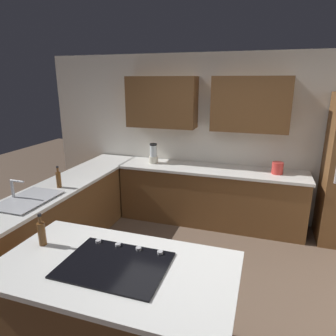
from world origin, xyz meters
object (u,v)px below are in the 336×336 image
at_px(blender, 153,155).
at_px(sink_unit, 27,199).
at_px(kettle, 277,168).
at_px(cooktop, 115,264).
at_px(oil_bottle, 42,233).
at_px(dish_soap_bottle, 59,179).

bearing_deg(blender, sink_unit, 68.02).
xyz_separation_m(sink_unit, kettle, (-2.68, -1.93, 0.07)).
xyz_separation_m(cooktop, blender, (0.72, -2.72, 0.13)).
bearing_deg(blender, kettle, 180.00).
bearing_deg(sink_unit, oil_bottle, 138.43).
bearing_deg(cooktop, dish_soap_bottle, -41.34).
bearing_deg(dish_soap_bottle, sink_unit, 83.05).
distance_m(blender, kettle, 1.90).
bearing_deg(sink_unit, cooktop, 152.26).
height_order(kettle, dish_soap_bottle, dish_soap_bottle).
xyz_separation_m(cooktop, oil_bottle, (0.70, -0.07, 0.10)).
height_order(sink_unit, blender, blender).
bearing_deg(cooktop, oil_bottle, -6.09).
height_order(sink_unit, cooktop, sink_unit).
bearing_deg(sink_unit, dish_soap_bottle, -96.95).
height_order(blender, dish_soap_bottle, blender).
bearing_deg(blender, cooktop, 104.91).
bearing_deg(sink_unit, blender, -111.98).
distance_m(kettle, dish_soap_bottle, 2.99).
relative_size(blender, kettle, 1.87).
bearing_deg(oil_bottle, kettle, -125.29).
height_order(kettle, oil_bottle, oil_bottle).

